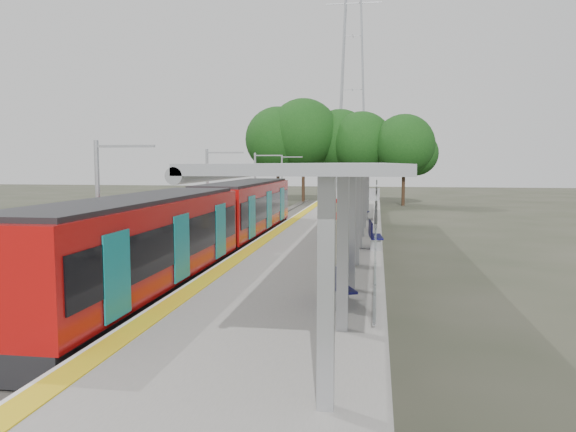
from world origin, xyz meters
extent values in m
plane|color=#474438|center=(0.00, 0.00, 0.00)|extent=(200.00, 200.00, 0.00)
cube|color=#59544C|center=(-4.50, 20.00, 0.12)|extent=(3.00, 70.00, 0.24)
cube|color=gray|center=(0.00, 20.00, 0.50)|extent=(6.00, 50.00, 1.00)
cube|color=gold|center=(-2.55, 20.00, 1.01)|extent=(0.60, 50.00, 0.02)
cube|color=#9EA0A5|center=(0.00, 44.95, 1.60)|extent=(6.00, 0.10, 1.20)
cube|color=black|center=(-4.50, 6.12, 0.65)|extent=(2.50, 13.50, 0.70)
cube|color=#A00C0B|center=(-4.50, 6.12, 2.25)|extent=(2.65, 13.50, 2.50)
cube|color=black|center=(-4.50, 6.12, 2.30)|extent=(2.72, 12.96, 1.20)
cube|color=black|center=(-4.50, 6.12, 3.55)|extent=(2.40, 12.82, 0.15)
cube|color=#0B6C71|center=(-3.14, 6.12, 2.10)|extent=(0.04, 1.30, 2.00)
cylinder|color=black|center=(-4.50, 1.40, 0.35)|extent=(2.20, 0.70, 0.70)
cube|color=black|center=(-4.50, 20.22, 0.65)|extent=(2.50, 13.50, 0.70)
cube|color=#A00C0B|center=(-4.50, 20.22, 2.25)|extent=(2.65, 13.50, 2.50)
cube|color=black|center=(-4.50, 20.22, 2.30)|extent=(2.72, 12.96, 1.20)
cube|color=black|center=(-4.50, 20.22, 3.55)|extent=(2.40, 12.83, 0.15)
cube|color=#0B6C71|center=(-3.14, 20.22, 2.10)|extent=(0.04, 1.30, 2.00)
cylinder|color=black|center=(-4.50, 15.50, 0.35)|extent=(2.20, 0.70, 0.70)
cube|color=black|center=(-4.50, 13.17, 2.00)|extent=(2.30, 0.80, 2.40)
cube|color=#9EA0A5|center=(2.00, -2.00, 2.75)|extent=(0.25, 0.25, 3.50)
cube|color=#9EA0A5|center=(2.00, 2.00, 2.75)|extent=(0.25, 0.25, 3.50)
cube|color=#9EA0A5|center=(2.00, 6.00, 2.75)|extent=(0.25, 0.25, 3.50)
cube|color=#9EA0A5|center=(2.00, 10.00, 2.75)|extent=(0.25, 0.25, 3.50)
cube|color=#9EA0A5|center=(2.00, 14.00, 2.75)|extent=(0.25, 0.25, 3.50)
cube|color=#9EA0A5|center=(2.00, 18.00, 2.75)|extent=(0.25, 0.25, 3.50)
cube|color=#9EA0A5|center=(2.00, 22.00, 2.75)|extent=(0.25, 0.25, 3.50)
cube|color=#9EA0A5|center=(2.00, 26.00, 2.75)|extent=(0.25, 0.25, 3.50)
cube|color=#9EA0A5|center=(2.00, 30.00, 2.75)|extent=(0.25, 0.25, 3.50)
cube|color=#9EA0A5|center=(2.00, 34.00, 2.75)|extent=(0.25, 0.25, 3.50)
cube|color=gray|center=(1.60, 16.00, 4.58)|extent=(3.20, 38.00, 0.16)
cylinder|color=#9EA0A5|center=(0.05, 16.00, 4.50)|extent=(0.24, 38.00, 0.24)
cube|color=silver|center=(2.70, 4.00, 2.20)|extent=(0.05, 3.70, 2.20)
cube|color=silver|center=(2.70, 8.00, 2.20)|extent=(0.05, 3.70, 2.20)
cube|color=silver|center=(2.70, 16.00, 2.20)|extent=(0.05, 3.70, 2.20)
cube|color=silver|center=(2.70, 20.00, 2.20)|extent=(0.05, 3.70, 2.20)
cube|color=silver|center=(2.70, 28.00, 2.20)|extent=(0.05, 3.70, 2.20)
cube|color=silver|center=(2.70, 32.00, 2.20)|extent=(0.05, 3.70, 2.20)
cylinder|color=#382316|center=(-8.50, 53.27, 2.44)|extent=(0.36, 0.36, 4.87)
sphere|color=#1B4914|center=(-8.50, 53.27, 7.31)|extent=(7.40, 7.40, 7.40)
cylinder|color=#382316|center=(-5.57, 53.22, 2.63)|extent=(0.36, 0.36, 5.25)
sphere|color=#1B4914|center=(-5.57, 53.22, 7.88)|extent=(7.98, 7.98, 7.98)
cylinder|color=#382316|center=(-1.54, 54.72, 2.38)|extent=(0.36, 0.36, 4.76)
sphere|color=#1B4914|center=(-1.54, 54.72, 7.14)|extent=(7.23, 7.23, 7.23)
cylinder|color=#382316|center=(0.97, 53.26, 2.29)|extent=(0.36, 0.36, 4.57)
sphere|color=#1B4914|center=(0.97, 53.26, 6.86)|extent=(6.95, 6.95, 6.95)
cylinder|color=#382316|center=(5.55, 51.98, 2.19)|extent=(0.36, 0.36, 4.37)
sphere|color=#1B4914|center=(5.55, 51.98, 6.56)|extent=(6.65, 6.65, 6.65)
cylinder|color=#9EA0A5|center=(-6.30, 7.00, 2.70)|extent=(0.16, 0.16, 5.40)
cube|color=#9EA0A5|center=(-5.30, 7.00, 5.20)|extent=(2.00, 0.08, 0.08)
cylinder|color=#9EA0A5|center=(-6.30, 19.00, 2.70)|extent=(0.16, 0.16, 5.40)
cube|color=#9EA0A5|center=(-5.30, 19.00, 5.20)|extent=(2.00, 0.08, 0.08)
cylinder|color=#9EA0A5|center=(-6.30, 31.00, 2.70)|extent=(0.16, 0.16, 5.40)
cube|color=#9EA0A5|center=(-5.30, 31.00, 5.20)|extent=(2.00, 0.08, 0.08)
cylinder|color=#9EA0A5|center=(-6.30, 43.00, 2.70)|extent=(0.16, 0.16, 5.40)
cube|color=#9EA0A5|center=(-5.30, 43.00, 5.20)|extent=(2.00, 0.08, 0.08)
cube|color=#0F0D45|center=(1.82, 4.28, 1.45)|extent=(0.95, 1.55, 0.06)
cube|color=#0F0D45|center=(1.62, 4.28, 1.74)|extent=(0.59, 1.41, 0.55)
cube|color=#9EA0A5|center=(1.82, 3.69, 1.22)|extent=(0.39, 0.20, 0.44)
cube|color=#9EA0A5|center=(1.82, 4.88, 1.22)|extent=(0.39, 0.20, 0.44)
cube|color=#0F0D45|center=(2.70, 14.05, 1.51)|extent=(0.64, 1.74, 0.07)
cube|color=#0F0D45|center=(2.47, 14.05, 1.85)|extent=(0.20, 1.70, 0.62)
cube|color=#9EA0A5|center=(2.70, 13.37, 1.25)|extent=(0.46, 0.10, 0.50)
cube|color=#9EA0A5|center=(2.70, 14.73, 1.25)|extent=(0.46, 0.10, 0.50)
cube|color=#0F0D45|center=(1.95, 26.76, 1.44)|extent=(0.61, 1.50, 0.06)
cube|color=#0F0D45|center=(1.75, 26.76, 1.73)|extent=(0.23, 1.46, 0.53)
cube|color=#9EA0A5|center=(1.95, 26.18, 1.21)|extent=(0.39, 0.10, 0.43)
cube|color=#9EA0A5|center=(1.95, 27.35, 1.21)|extent=(0.39, 0.10, 0.43)
cylinder|color=beige|center=(1.10, 10.15, 1.79)|extent=(0.42, 0.42, 1.59)
cube|color=red|center=(1.10, 10.15, 2.75)|extent=(0.37, 0.07, 0.26)
cylinder|color=beige|center=(0.62, 20.38, 1.73)|extent=(0.39, 0.39, 1.46)
cube|color=red|center=(0.62, 20.38, 2.60)|extent=(0.34, 0.13, 0.24)
cylinder|color=#9EA0A5|center=(1.83, 20.42, 1.46)|extent=(0.57, 0.57, 0.91)
camera|label=1|loc=(2.71, -10.10, 4.68)|focal=35.00mm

